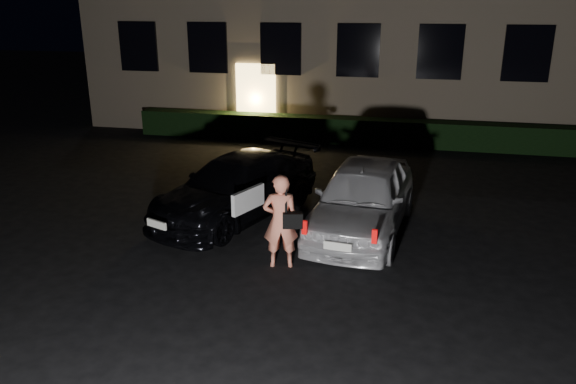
# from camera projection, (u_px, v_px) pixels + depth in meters

# --- Properties ---
(ground) EXTENTS (80.00, 80.00, 0.00)m
(ground) POSITION_uv_depth(u_px,v_px,m) (284.00, 294.00, 9.20)
(ground) COLOR black
(ground) RESTS_ON ground
(hedge) EXTENTS (15.00, 0.70, 0.85)m
(hedge) POSITION_uv_depth(u_px,v_px,m) (354.00, 131.00, 18.76)
(hedge) COLOR black
(hedge) RESTS_ON ground
(sedan) EXTENTS (3.43, 4.93, 1.32)m
(sedan) POSITION_uv_depth(u_px,v_px,m) (236.00, 187.00, 12.37)
(sedan) COLOR black
(sedan) RESTS_ON ground
(hatch) EXTENTS (2.21, 4.51, 1.48)m
(hatch) POSITION_uv_depth(u_px,v_px,m) (363.00, 197.00, 11.50)
(hatch) COLOR silver
(hatch) RESTS_ON ground
(man) EXTENTS (0.78, 0.55, 1.73)m
(man) POSITION_uv_depth(u_px,v_px,m) (281.00, 221.00, 9.92)
(man) COLOR #EE8365
(man) RESTS_ON ground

